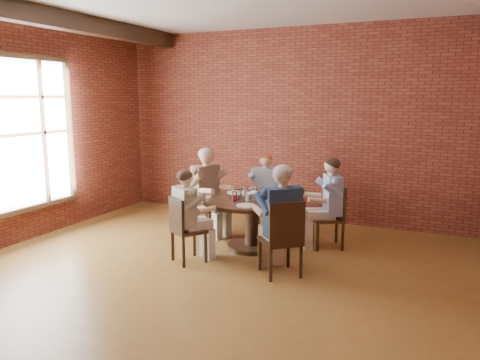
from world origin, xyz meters
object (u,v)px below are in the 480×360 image
at_px(chair_d, 184,227).
at_px(smartphone, 261,207).
at_px(chair_b, 266,200).
at_px(chair_c, 204,202).
at_px(chair_a, 334,214).
at_px(diner_c, 208,192).
at_px(diner_d, 189,216).
at_px(diner_a, 328,203).
at_px(chair_e, 283,236).
at_px(diner_e, 280,220).
at_px(diner_b, 265,193).
at_px(dining_table, 253,213).

relative_size(chair_d, smartphone, 6.51).
xyz_separation_m(chair_b, chair_c, (-0.84, -0.60, 0.02)).
relative_size(chair_a, diner_c, 0.67).
bearing_deg(diner_c, chair_b, -27.72).
bearing_deg(chair_a, diner_d, -75.97).
height_order(diner_a, chair_c, diner_a).
bearing_deg(chair_e, diner_c, -77.77).
bearing_deg(diner_a, chair_b, -140.53).
bearing_deg(diner_e, diner_c, -77.20).
relative_size(diner_a, chair_c, 1.37).
bearing_deg(diner_c, diner_a, -64.14).
height_order(diner_a, diner_c, diner_c).
relative_size(chair_c, smartphone, 7.04).
height_order(diner_b, diner_e, diner_e).
xyz_separation_m(chair_e, diner_e, (-0.06, 0.07, 0.17)).
distance_m(chair_a, diner_a, 0.18).
distance_m(dining_table, diner_b, 0.96).
bearing_deg(chair_c, diner_b, -36.48).
distance_m(chair_a, diner_d, 2.16).
distance_m(diner_b, diner_e, 1.95).
distance_m(diner_b, smartphone, 1.46).
height_order(chair_a, chair_c, chair_c).
xyz_separation_m(diner_b, chair_d, (-0.43, -1.87, -0.15)).
distance_m(chair_b, smartphone, 1.55).
bearing_deg(diner_d, chair_e, -147.42).
bearing_deg(diner_d, diner_e, -144.25).
bearing_deg(chair_d, diner_d, -90.00).
xyz_separation_m(chair_d, diner_e, (1.31, 0.13, 0.21)).
bearing_deg(chair_a, diner_e, -41.79).
height_order(dining_table, smartphone, smartphone).
bearing_deg(diner_d, chair_a, -106.23).
bearing_deg(diner_b, smartphone, -81.03).
relative_size(dining_table, chair_a, 1.57).
height_order(chair_b, chair_c, chair_c).
relative_size(chair_c, diner_e, 0.70).
bearing_deg(smartphone, dining_table, 107.08).
xyz_separation_m(dining_table, chair_e, (0.77, -0.88, -0.01)).
xyz_separation_m(chair_c, chair_d, (0.42, -1.35, -0.03)).
relative_size(chair_c, chair_e, 1.00).
bearing_deg(diner_a, smartphone, -62.90).
bearing_deg(chair_b, diner_e, -74.02).
height_order(chair_b, diner_b, diner_b).
bearing_deg(dining_table, smartphone, -54.74).
height_order(diner_b, smartphone, diner_b).
distance_m(chair_c, smartphone, 1.60).
relative_size(chair_b, diner_c, 0.66).
relative_size(chair_a, diner_e, 0.67).
distance_m(chair_a, diner_e, 1.41).
bearing_deg(diner_a, chair_a, 90.00).
xyz_separation_m(diner_a, chair_c, (-2.01, -0.09, -0.14)).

